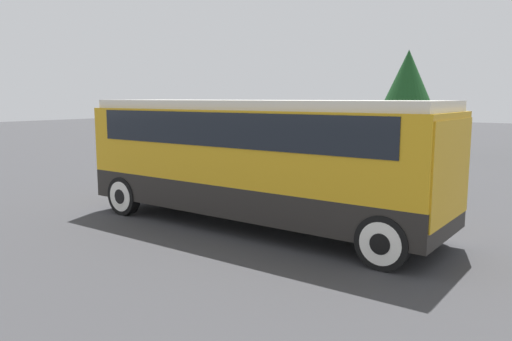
# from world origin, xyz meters

# --- Properties ---
(ground_plane) EXTENTS (120.00, 120.00, 0.00)m
(ground_plane) POSITION_xyz_m (0.00, 0.00, 0.00)
(ground_plane) COLOR #38383A
(tour_bus) EXTENTS (9.39, 2.67, 3.15)m
(tour_bus) POSITION_xyz_m (0.10, 0.00, 1.90)
(tour_bus) COLOR black
(tour_bus) RESTS_ON ground_plane
(parked_car_near) EXTENTS (4.61, 1.89, 1.51)m
(parked_car_near) POSITION_xyz_m (-0.96, 7.94, 0.75)
(parked_car_near) COLOR #2D5638
(parked_car_near) RESTS_ON ground_plane
(parked_car_mid) EXTENTS (4.41, 1.95, 1.37)m
(parked_car_mid) POSITION_xyz_m (-2.09, 4.83, 0.69)
(parked_car_mid) COLOR black
(parked_car_mid) RESTS_ON ground_plane
(tree_left) EXTENTS (3.53, 3.53, 5.95)m
(tree_left) POSITION_xyz_m (-3.06, 18.84, 3.95)
(tree_left) COLOR brown
(tree_left) RESTS_ON ground_plane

